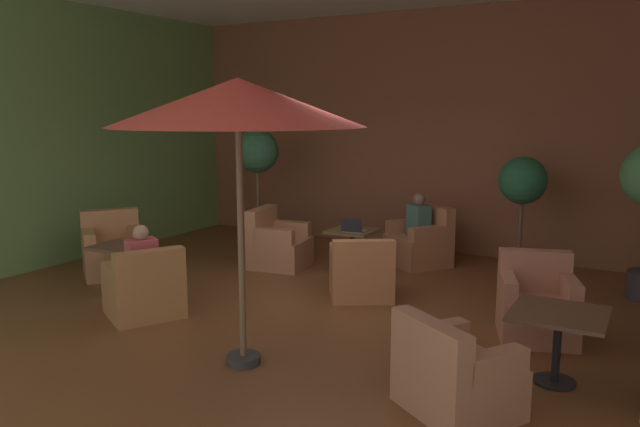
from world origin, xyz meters
TOP-DOWN VIEW (x-y plane):
  - ground_plane at (0.00, 0.00)m, footprint 9.11×8.08m
  - wall_back_brick at (0.00, 4.00)m, footprint 9.11×0.08m
  - wall_left_accent at (-4.51, 0.00)m, footprint 0.08×8.08m
  - cafe_table_front_left at (-0.35, 1.95)m, footprint 0.65×0.65m
  - armchair_front_left_north at (0.32, 2.91)m, footprint 1.09×1.08m
  - armchair_front_left_east at (-1.51, 1.75)m, footprint 0.91×0.91m
  - armchair_front_left_south at (0.27, 0.96)m, footprint 1.02×1.00m
  - cafe_table_front_right at (2.80, -0.39)m, footprint 0.78×0.78m
  - armchair_front_right_east at (2.44, 0.67)m, footprint 0.95×0.96m
  - armchair_front_right_south at (2.20, -1.32)m, footprint 1.08×1.06m
  - cafe_table_mid_center at (-2.46, -0.41)m, footprint 0.70×0.70m
  - armchair_mid_center_north at (-1.55, -0.90)m, footprint 1.02×1.03m
  - armchair_mid_center_east at (-3.29, 0.19)m, footprint 1.07×1.08m
  - patio_umbrella_tall_red at (0.21, -1.40)m, footprint 2.26×2.26m
  - potted_tree_mid_left at (-2.42, 2.53)m, footprint 0.72×0.72m
  - potted_tree_mid_right at (1.75, 3.02)m, footprint 0.66×0.66m
  - patron_blue_shirt at (0.29, 2.87)m, footprint 0.40×0.38m
  - patron_by_window at (-1.59, -0.88)m, footprint 0.37×0.40m
  - iced_drink_cup at (-0.35, 2.08)m, footprint 0.08×0.08m
  - open_laptop at (-0.28, 1.81)m, footprint 0.34×0.27m

SIDE VIEW (x-z plane):
  - ground_plane at x=0.00m, z-range -0.02..0.00m
  - armchair_front_right_south at x=2.20m, z-range -0.10..0.68m
  - armchair_mid_center_north at x=-1.55m, z-range -0.11..0.71m
  - armchair_front_left_south at x=0.27m, z-range -0.09..0.70m
  - armchair_front_left_east at x=-1.51m, z-range -0.12..0.76m
  - armchair_front_right_east at x=2.44m, z-range -0.11..0.76m
  - armchair_front_left_north at x=0.32m, z-range -0.12..0.78m
  - armchair_mid_center_east at x=-3.29m, z-range -0.12..0.79m
  - cafe_table_mid_center at x=-2.46m, z-range 0.14..0.79m
  - cafe_table_front_left at x=-0.35m, z-range 0.16..0.80m
  - cafe_table_front_right at x=2.80m, z-range 0.20..0.84m
  - patron_by_window at x=-1.59m, z-range 0.36..1.02m
  - open_laptop at x=-0.28m, z-range 0.59..0.79m
  - iced_drink_cup at x=-0.35m, z-range 0.64..0.75m
  - patron_blue_shirt at x=0.29m, z-range 0.41..1.06m
  - potted_tree_mid_right at x=1.75m, z-range 0.33..2.03m
  - potted_tree_mid_left at x=-2.42m, z-range 0.46..2.48m
  - wall_back_brick at x=0.00m, z-range 0.00..3.94m
  - wall_left_accent at x=-4.51m, z-range 0.00..3.94m
  - patio_umbrella_tall_red at x=0.21m, z-range 1.08..3.69m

